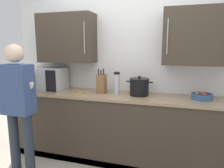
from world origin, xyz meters
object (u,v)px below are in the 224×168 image
at_px(stock_pot, 139,87).
at_px(person_figure, 19,102).
at_px(fruit_bowl, 202,96).
at_px(knife_block, 102,84).
at_px(microwave_oven, 44,79).
at_px(wooden_spoon, 81,91).
at_px(thermos_flask, 117,83).

xyz_separation_m(stock_pot, person_figure, (-1.23, -0.84, -0.09)).
bearing_deg(fruit_bowl, stock_pot, -179.52).
relative_size(fruit_bowl, knife_block, 0.74).
relative_size(microwave_oven, wooden_spoon, 3.50).
bearing_deg(person_figure, stock_pot, 34.40).
height_order(thermos_flask, wooden_spoon, thermos_flask).
relative_size(stock_pot, thermos_flask, 1.14).
relative_size(knife_block, person_figure, 0.21).
xyz_separation_m(fruit_bowl, thermos_flask, (-1.08, -0.05, 0.11)).
bearing_deg(stock_pot, wooden_spoon, -177.07).
bearing_deg(thermos_flask, wooden_spoon, 179.97).
bearing_deg(fruit_bowl, wooden_spoon, -178.26).
distance_m(thermos_flask, knife_block, 0.24).
relative_size(microwave_oven, fruit_bowl, 3.06).
distance_m(fruit_bowl, wooden_spoon, 1.62).
bearing_deg(fruit_bowl, microwave_oven, -179.61).
bearing_deg(microwave_oven, knife_block, 0.36).
distance_m(fruit_bowl, person_figure, 2.18).
bearing_deg(microwave_oven, thermos_flask, -1.70).
distance_m(microwave_oven, knife_block, 0.93).
bearing_deg(wooden_spoon, person_figure, -116.19).
bearing_deg(person_figure, knife_block, 50.27).
relative_size(fruit_bowl, person_figure, 0.16).
height_order(fruit_bowl, thermos_flask, thermos_flask).
distance_m(stock_pot, fruit_bowl, 0.78).
bearing_deg(fruit_bowl, person_figure, -157.13).
xyz_separation_m(knife_block, person_figure, (-0.70, -0.84, -0.11)).
relative_size(microwave_oven, thermos_flask, 2.52).
distance_m(microwave_oven, stock_pot, 1.46).
bearing_deg(wooden_spoon, thermos_flask, -0.03).
distance_m(stock_pot, knife_block, 0.53).
height_order(thermos_flask, person_figure, person_figure).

